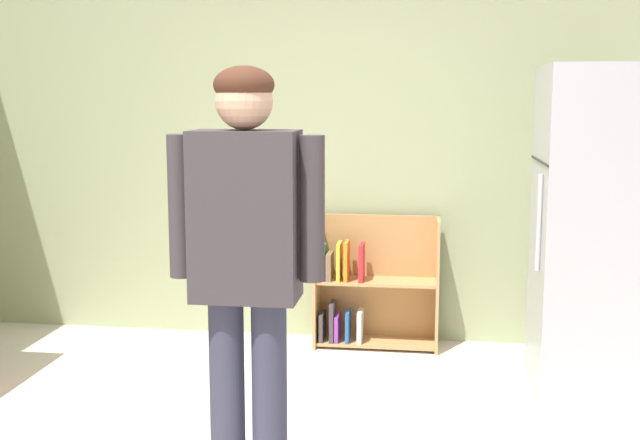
% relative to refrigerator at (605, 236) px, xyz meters
% --- Properties ---
extents(back_wall, '(5.20, 0.06, 2.70)m').
position_rel_refrigerator_xyz_m(back_wall, '(-1.53, 0.95, 0.46)').
color(back_wall, '#A3AF80').
rests_on(back_wall, ground).
extents(refrigerator, '(0.73, 0.68, 1.78)m').
position_rel_refrigerator_xyz_m(refrigerator, '(0.00, 0.00, 0.00)').
color(refrigerator, '#B7BABF').
rests_on(refrigerator, ground).
extents(bookshelf, '(0.80, 0.28, 0.85)m').
position_rel_refrigerator_xyz_m(bookshelf, '(-1.31, 0.77, -0.51)').
color(bookshelf, tan).
rests_on(bookshelf, ground).
extents(standing_person, '(0.57, 0.22, 1.72)m').
position_rel_refrigerator_xyz_m(standing_person, '(-1.57, -1.57, 0.15)').
color(standing_person, '#383A4E').
rests_on(standing_person, ground).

